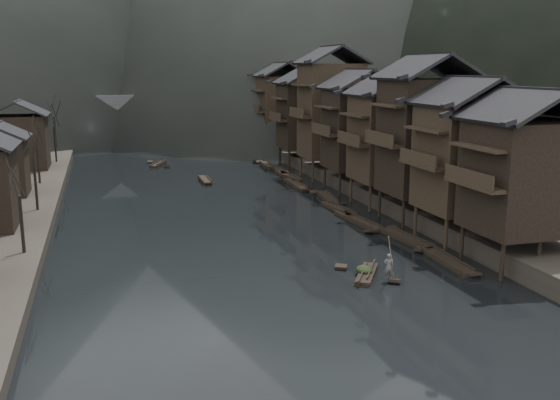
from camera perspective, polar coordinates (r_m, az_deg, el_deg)
name	(u,v)px	position (r m, az deg, el deg)	size (l,w,h in m)	color
water	(254,254)	(47.07, -2.44, -4.92)	(300.00, 300.00, 0.00)	black
right_bank	(417,155)	(96.21, 12.41, 4.08)	(40.00, 200.00, 1.80)	#2D2823
stilt_houses	(363,112)	(69.74, 7.58, 7.96)	(9.00, 67.60, 16.60)	black
bare_trees	(40,137)	(73.85, -21.08, 5.43)	(3.80, 71.69, 7.59)	black
moored_sampans	(296,181)	(75.63, 1.45, 1.72)	(3.29, 73.40, 0.47)	black
midriver_boats	(179,171)	(84.14, -9.21, 2.62)	(6.32, 20.28, 0.44)	black
stone_bridge	(160,116)	(116.59, -10.90, 7.56)	(40.00, 6.00, 9.00)	#4C4C4F
hero_sampan	(367,274)	(42.40, 7.94, -6.67)	(3.22, 4.56, 0.43)	black
cargo_heap	(364,265)	(42.35, 7.71, -5.91)	(1.06, 1.39, 0.64)	black
boatman	(389,263)	(41.18, 9.92, -5.70)	(0.64, 0.42, 1.74)	#58595B
bamboo_pole	(393,219)	(40.48, 10.33, -1.70)	(0.06, 0.06, 4.61)	#8C7A51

